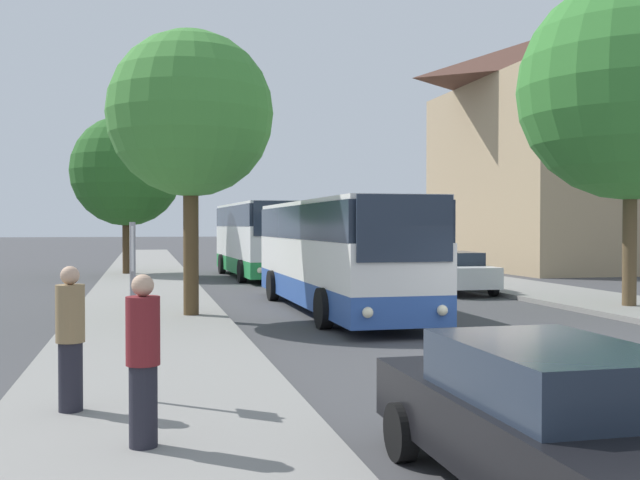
% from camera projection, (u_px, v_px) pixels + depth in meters
% --- Properties ---
extents(ground_plane, '(300.00, 300.00, 0.00)m').
position_uv_depth(ground_plane, '(519.00, 353.00, 14.57)').
color(ground_plane, '#424244').
rests_on(ground_plane, ground).
extents(sidewalk_left, '(4.00, 120.00, 0.15)m').
position_uv_depth(sidewalk_left, '(151.00, 365.00, 12.97)').
color(sidewalk_left, gray).
rests_on(sidewalk_left, ground_plane).
extents(building_right_background, '(17.89, 14.51, 14.93)m').
position_uv_depth(building_right_background, '(615.00, 141.00, 43.96)').
color(building_right_background, tan).
rests_on(building_right_background, ground_plane).
extents(bus_front, '(2.78, 11.88, 3.18)m').
position_uv_depth(bus_front, '(335.00, 253.00, 21.66)').
color(bus_front, '#2D519E').
rests_on(bus_front, ground_plane).
extents(bus_middle, '(3.12, 10.71, 3.52)m').
position_uv_depth(bus_middle, '(258.00, 238.00, 35.73)').
color(bus_middle, '#238942').
rests_on(bus_middle, ground_plane).
extents(parked_car_left_curb, '(1.92, 4.45, 1.46)m').
position_uv_depth(parked_car_left_curb, '(543.00, 418.00, 6.73)').
color(parked_car_left_curb, black).
rests_on(parked_car_left_curb, ground_plane).
extents(parked_car_right_near, '(2.13, 4.52, 1.51)m').
position_uv_depth(parked_car_right_near, '(454.00, 272.00, 27.44)').
color(parked_car_right_near, silver).
rests_on(parked_car_right_near, ground_plane).
extents(bus_stop_sign, '(0.08, 0.45, 2.40)m').
position_uv_depth(bus_stop_sign, '(133.00, 289.00, 10.05)').
color(bus_stop_sign, gray).
rests_on(bus_stop_sign, sidewalk_left).
extents(pedestrian_waiting_near, '(0.36, 0.36, 1.84)m').
position_uv_depth(pedestrian_waiting_near, '(143.00, 359.00, 7.92)').
color(pedestrian_waiting_near, '#23232D').
rests_on(pedestrian_waiting_near, sidewalk_left).
extents(pedestrian_waiting_far, '(0.36, 0.36, 1.84)m').
position_uv_depth(pedestrian_waiting_far, '(70.00, 337.00, 9.45)').
color(pedestrian_waiting_far, '#23232D').
rests_on(pedestrian_waiting_far, sidewalk_left).
extents(tree_left_near, '(4.34, 4.34, 7.44)m').
position_uv_depth(tree_left_near, '(191.00, 115.00, 19.54)').
color(tree_left_near, '#513D23').
rests_on(tree_left_near, sidewalk_left).
extents(tree_left_far, '(5.35, 5.35, 7.67)m').
position_uv_depth(tree_left_far, '(126.00, 171.00, 36.28)').
color(tree_left_far, '#47331E').
rests_on(tree_left_far, sidewalk_left).
extents(tree_right_near, '(6.51, 6.51, 9.59)m').
position_uv_depth(tree_right_near, '(631.00, 89.00, 21.75)').
color(tree_right_near, brown).
rests_on(tree_right_near, sidewalk_right).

